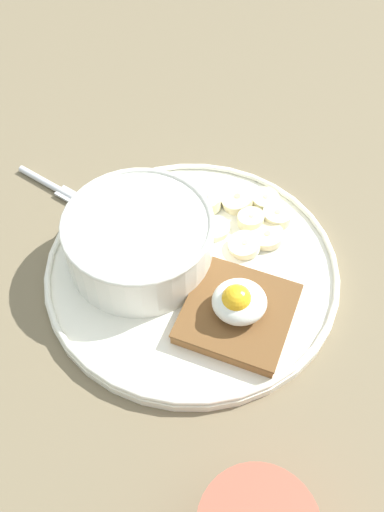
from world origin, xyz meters
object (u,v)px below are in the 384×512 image
Objects in this scene: poached_egg at (239,301)px; banana_slice_left at (277,216)px; banana_slice_back at (267,236)px; banana_slice_inner at (216,228)px; toast_slice at (238,313)px; knife at (62,191)px; banana_slice_upper at (265,199)px; oatmeal_bowl at (139,239)px; banana_slice_right at (251,220)px; banana_slice_lower at (244,245)px; banana_slice_front at (237,200)px; banana_slice_outer at (206,202)px.

poached_egg is 1.20× the size of banana_slice_left.
banana_slice_inner is (-5.27, 1.61, -0.09)cm from banana_slice_back.
toast_slice reaches higher than knife.
banana_slice_left is 0.95× the size of banana_slice_back.
toast_slice reaches higher than banana_slice_upper.
banana_slice_upper is at bearing 70.64° from toast_slice.
banana_slice_left is (5.94, 11.92, -0.14)cm from toast_slice.
oatmeal_bowl is at bearing -51.00° from knife.
banana_slice_right reaches higher than banana_slice_inner.
oatmeal_bowl is 3.81× the size of banana_slice_lower.
toast_slice is 12.05cm from banana_slice_right.
banana_slice_upper is at bearing 106.38° from banana_slice_left.
banana_slice_left is at bearing 5.45° from banana_slice_right.
banana_slice_left reaches higher than banana_slice_back.
banana_slice_right is at bearing 75.21° from toast_slice.
banana_slice_outer is at bearing -179.66° from banana_slice_front.
banana_slice_lower is at bearing -117.42° from banana_slice_upper.
poached_egg is 1.14× the size of banana_slice_back.
knife is (-17.00, 8.09, -1.05)cm from banana_slice_inner.
knife is at bearing 167.40° from banana_slice_front.
toast_slice is 3.24× the size of banana_slice_right.
banana_slice_back is at bearing 21.99° from banana_slice_lower.
banana_slice_back is at bearing -58.92° from banana_slice_right.
toast_slice is at bearing 35.96° from poached_egg.
poached_egg is 1.24× the size of banana_slice_right.
poached_egg is at bearing -116.69° from banana_slice_left.
banana_slice_inner is at bearing -25.46° from knife.
banana_slice_outer is (-1.43, 14.69, -2.25)cm from poached_egg.
oatmeal_bowl is 13.68cm from banana_slice_back.
banana_slice_left is 6.83cm from banana_slice_inner.
toast_slice is 4.28× the size of banana_slice_inner.
banana_slice_outer is at bearing 95.57° from poached_egg.
oatmeal_bowl is 11.08cm from banana_slice_lower.
toast_slice is at bearing -42.25° from oatmeal_bowl.
banana_slice_back is at bearing -23.55° from knife.
banana_slice_front is 4.82cm from banana_slice_left.
poached_egg is 15.02cm from banana_slice_front.
banana_slice_lower is (-1.21, -3.33, -0.10)cm from banana_slice_right.
banana_slice_left is at bearing 7.96° from banana_slice_inner.
banana_slice_left is at bearing -73.62° from banana_slice_upper.
oatmeal_bowl is 14.52cm from knife.
oatmeal_bowl is 2.92× the size of poached_egg.
knife is (-20.89, 7.42, -1.30)cm from banana_slice_right.
poached_egg is (-0.08, -0.06, 2.20)cm from toast_slice.
oatmeal_bowl is 15.72cm from banana_slice_upper.
toast_slice is 2.99× the size of banana_slice_back.
toast_slice is at bearing -104.79° from banana_slice_right.
banana_slice_right is at bearing 121.08° from banana_slice_back.
oatmeal_bowl is 12.08cm from poached_egg.
banana_slice_front is 4.62cm from banana_slice_inner.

